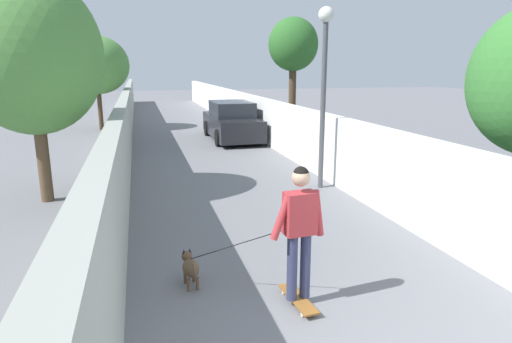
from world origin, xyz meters
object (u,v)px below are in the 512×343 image
object	(u,v)px
tree_right_mid	(293,46)
lamp_post	(324,67)
tree_left_near	(97,65)
skateboard	(298,299)
car_near	(232,122)
dog	(191,267)
tree_left_far	(31,55)
person_skateboarder	(300,223)

from	to	relation	value
tree_right_mid	lamp_post	size ratio (longest dim) A/B	1.10
tree_left_near	skateboard	size ratio (longest dim) A/B	5.25
tree_left_near	car_near	bearing A→B (deg)	-129.31
dog	car_near	size ratio (longest dim) A/B	0.31
tree_left_far	dog	world-z (taller)	tree_left_far
tree_right_mid	car_near	distance (m)	3.88
person_skateboarder	dog	distance (m)	1.69
tree_left_near	skateboard	world-z (taller)	tree_left_near
skateboard	tree_left_near	bearing A→B (deg)	11.61
lamp_post	person_skateboarder	bearing A→B (deg)	154.03
dog	car_near	world-z (taller)	car_near
tree_left_far	skateboard	xyz separation A→B (m)	(-5.54, -3.85, -3.06)
tree_right_mid	tree_left_far	size ratio (longest dim) A/B	0.97
tree_left_near	person_skateboarder	size ratio (longest dim) A/B	2.53
skateboard	car_near	size ratio (longest dim) A/B	0.19
person_skateboarder	dog	world-z (taller)	person_skateboarder
tree_right_mid	tree_left_near	bearing A→B (deg)	50.66
tree_left_far	car_near	xyz separation A→B (m)	(7.13, -5.69, -2.41)
skateboard	car_near	distance (m)	12.82
tree_right_mid	person_skateboarder	xyz separation A→B (m)	(-11.04, 3.82, -2.54)
person_skateboarder	car_near	size ratio (longest dim) A/B	0.39
tree_left_near	car_near	size ratio (longest dim) A/B	0.98
skateboard	person_skateboarder	size ratio (longest dim) A/B	0.48
tree_left_near	person_skateboarder	world-z (taller)	tree_left_near
dog	lamp_post	bearing A→B (deg)	-41.36
skateboard	dog	bearing A→B (deg)	56.07
lamp_post	car_near	size ratio (longest dim) A/B	0.96
skateboard	person_skateboarder	world-z (taller)	person_skateboarder
tree_left_near	tree_left_far	xyz separation A→B (m)	(-11.50, 0.35, 0.17)
tree_left_near	dog	world-z (taller)	tree_left_near
tree_right_mid	car_near	xyz separation A→B (m)	(1.63, 1.99, -2.90)
tree_right_mid	skateboard	bearing A→B (deg)	160.90
dog	person_skateboarder	bearing A→B (deg)	-123.93
car_near	skateboard	bearing A→B (deg)	171.75
tree_right_mid	tree_left_far	xyz separation A→B (m)	(-5.50, 7.67, -0.49)
lamp_post	dog	size ratio (longest dim) A/B	3.08
tree_right_mid	lamp_post	xyz separation A→B (m)	(-6.04, 1.39, -0.72)
tree_right_mid	lamp_post	distance (m)	6.23
person_skateboarder	car_near	xyz separation A→B (m)	(12.67, -1.84, -0.36)
tree_left_far	dog	size ratio (longest dim) A/B	3.50
tree_left_far	car_near	world-z (taller)	tree_left_far
skateboard	dog	distance (m)	1.50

